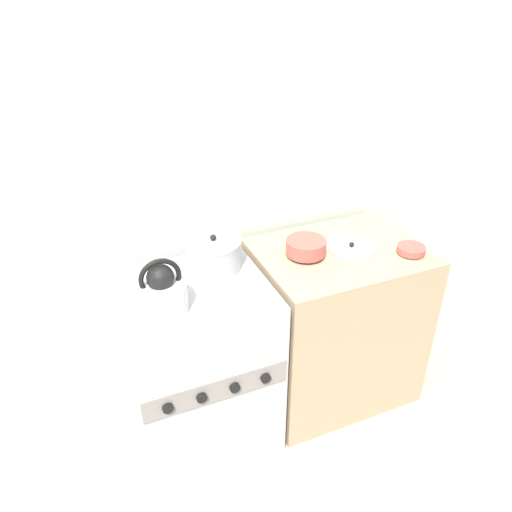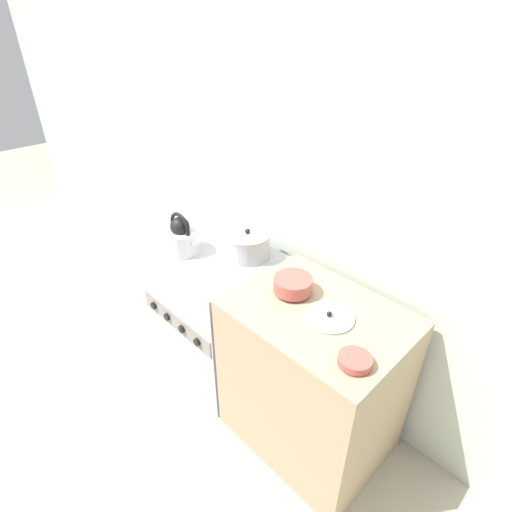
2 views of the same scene
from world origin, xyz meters
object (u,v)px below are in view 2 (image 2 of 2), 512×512
(stove, at_px, (217,312))
(cooking_pot, at_px, (248,245))
(kettle, at_px, (181,238))
(small_ceramic_bowl, at_px, (355,360))
(enamel_bowl, at_px, (293,284))
(loose_pot_lid, at_px, (329,317))

(stove, relative_size, cooking_pot, 3.39)
(kettle, distance_m, small_ceramic_bowl, 1.15)
(kettle, xyz_separation_m, small_ceramic_bowl, (1.15, -0.04, -0.05))
(cooking_pot, bearing_deg, stove, -138.60)
(enamel_bowl, relative_size, small_ceramic_bowl, 1.41)
(stove, height_order, kettle, kettle)
(kettle, xyz_separation_m, enamel_bowl, (0.69, 0.13, -0.02))
(stove, bearing_deg, kettle, -144.22)
(cooking_pot, distance_m, small_ceramic_bowl, 0.90)
(loose_pot_lid, bearing_deg, cooking_pot, 169.43)
(small_ceramic_bowl, bearing_deg, enamel_bowl, 159.51)
(kettle, bearing_deg, enamel_bowl, 11.00)
(small_ceramic_bowl, bearing_deg, cooking_pot, 162.96)
(enamel_bowl, xyz_separation_m, small_ceramic_bowl, (0.46, -0.17, -0.03))
(stove, xyz_separation_m, loose_pot_lid, (0.78, 0.01, 0.44))
(stove, distance_m, kettle, 0.53)
(kettle, height_order, small_ceramic_bowl, kettle)
(enamel_bowl, distance_m, small_ceramic_bowl, 0.49)
(kettle, relative_size, cooking_pot, 0.97)
(enamel_bowl, height_order, small_ceramic_bowl, enamel_bowl)
(enamel_bowl, bearing_deg, loose_pot_lid, -6.15)
(stove, xyz_separation_m, enamel_bowl, (0.55, 0.03, 0.48))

